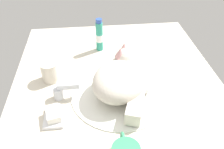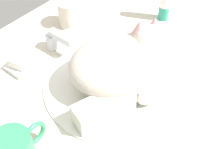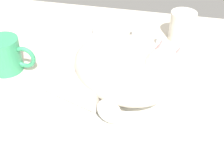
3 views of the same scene
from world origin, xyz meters
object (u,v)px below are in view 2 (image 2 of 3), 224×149
(cat, at_px, (121,64))
(rinse_cup, at_px, (70,13))
(soap_bar, at_px, (23,58))
(faucet, at_px, (55,41))

(cat, xyz_separation_m, rinse_cup, (0.10, 0.27, -0.03))
(cat, distance_m, rinse_cup, 0.29)
(rinse_cup, bearing_deg, soap_bar, -172.30)
(rinse_cup, xyz_separation_m, soap_bar, (-0.21, -0.03, -0.02))
(rinse_cup, distance_m, soap_bar, 0.21)
(rinse_cup, bearing_deg, faucet, -156.81)
(cat, relative_size, soap_bar, 4.79)
(cat, bearing_deg, rinse_cup, 68.72)
(faucet, xyz_separation_m, cat, (0.01, -0.22, 0.04))
(cat, relative_size, rinse_cup, 3.99)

